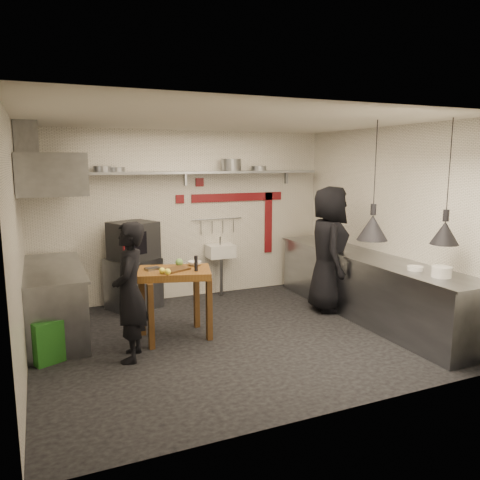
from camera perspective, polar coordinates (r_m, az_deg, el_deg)
name	(u,v)px	position (r m, az deg, el deg)	size (l,w,h in m)	color
floor	(234,337)	(6.33, -0.74, -11.76)	(5.00, 5.00, 0.00)	black
ceiling	(234,120)	(5.91, -0.80, 14.41)	(5.00, 5.00, 0.00)	beige
wall_back	(186,215)	(7.92, -6.64, 3.00)	(5.00, 0.04, 2.80)	silver
wall_front	(327,267)	(4.14, 10.54, -3.22)	(5.00, 0.04, 2.80)	silver
wall_left	(18,247)	(5.52, -25.49, -0.79)	(0.04, 4.20, 2.80)	silver
wall_right	(389,223)	(7.29, 17.69, 2.03)	(0.04, 4.20, 2.80)	silver
red_band_horiz	(238,197)	(8.20, -0.25, 5.25)	(1.70, 0.02, 0.14)	maroon
red_band_vert	(268,223)	(8.50, 3.47, 2.14)	(0.14, 0.02, 1.10)	maroon
red_tile_a	(200,182)	(7.94, -4.94, 7.02)	(0.14, 0.02, 0.14)	maroon
red_tile_b	(180,199)	(7.85, -7.34, 4.97)	(0.14, 0.02, 0.14)	maroon
back_shelf	(188,172)	(7.70, -6.35, 8.18)	(4.60, 0.34, 0.04)	slate
shelf_bracket_left	(63,180)	(7.52, -20.76, 6.83)	(0.04, 0.06, 0.24)	slate
shelf_bracket_mid	(185,178)	(7.85, -6.67, 7.47)	(0.04, 0.06, 0.24)	slate
shelf_bracket_right	(286,177)	(8.59, 5.66, 7.68)	(0.04, 0.06, 0.24)	slate
pan_far_left	(103,169)	(7.42, -16.41, 8.30)	(0.27, 0.27, 0.09)	slate
pan_mid_left	(117,170)	(7.44, -14.81, 8.30)	(0.24, 0.24, 0.07)	slate
stock_pot	(231,165)	(7.95, -1.09, 9.15)	(0.33, 0.33, 0.20)	slate
pan_right	(259,168)	(8.17, 2.30, 8.74)	(0.26, 0.26, 0.08)	slate
oven_stand	(133,283)	(7.60, -12.86, -5.15)	(0.70, 0.64, 0.80)	slate
combi_oven	(133,241)	(7.41, -12.88, -0.06)	(0.62, 0.58, 0.58)	black
oven_door	(138,243)	(7.14, -12.29, -0.40)	(0.53, 0.03, 0.46)	maroon
oven_glass	(136,244)	(7.10, -12.59, -0.48)	(0.39, 0.02, 0.34)	black
hand_sink	(220,251)	(8.03, -2.42, -1.34)	(0.46, 0.34, 0.22)	silver
sink_tap	(220,241)	(7.99, -2.43, -0.08)	(0.03, 0.03, 0.14)	slate
sink_drain	(221,276)	(8.08, -2.30, -4.46)	(0.06, 0.06, 0.66)	slate
utensil_rail	(217,219)	(8.07, -2.81, 2.60)	(0.02, 0.02, 0.90)	slate
counter_right	(367,287)	(7.25, 15.21, -5.56)	(0.70, 3.80, 0.90)	slate
counter_right_top	(368,257)	(7.14, 15.37, -1.96)	(0.76, 3.90, 0.03)	slate
plate_stack	(442,272)	(6.11, 23.38, -3.57)	(0.23, 0.23, 0.13)	silver
small_bowl_right	(415,268)	(6.38, 20.58, -3.23)	(0.20, 0.20, 0.05)	silver
counter_left	(55,302)	(6.75, -21.64, -7.04)	(0.70, 1.90, 0.90)	slate
counter_left_top	(53,268)	(6.64, -21.89, -3.19)	(0.76, 2.00, 0.03)	slate
extractor_hood	(50,173)	(6.49, -22.13, 7.54)	(0.78, 1.60, 0.50)	slate
hood_duct	(26,141)	(6.49, -24.60, 10.92)	(0.28, 0.28, 0.50)	slate
green_bin	(45,341)	(5.98, -22.65, -11.26)	(0.33, 0.33, 0.50)	#1F601A
prep_table	(175,304)	(6.23, -7.92, -7.70)	(0.92, 0.64, 0.92)	brown
cutting_board	(176,269)	(6.06, -7.86, -3.57)	(0.33, 0.23, 0.03)	#482C13
pepper_mill	(196,263)	(5.97, -5.39, -2.86)	(0.05, 0.05, 0.20)	black
lemon_a	(162,271)	(5.90, -9.48, -3.71)	(0.08, 0.08, 0.08)	#FBF13C
lemon_b	(168,272)	(5.84, -8.81, -3.84)	(0.08, 0.08, 0.08)	#FBF13C
veg_ball	(179,262)	(6.29, -7.42, -2.72)	(0.10, 0.10, 0.10)	#619543
steel_tray	(152,269)	(6.14, -10.62, -3.46)	(0.18, 0.12, 0.03)	slate
bowl	(195,263)	(6.32, -5.55, -2.84)	(0.18, 0.18, 0.06)	silver
heat_lamp_near	(375,181)	(6.08, 16.10, 6.90)	(0.38, 0.38, 1.48)	black
heat_lamp_far	(448,182)	(6.05, 24.07, 6.44)	(0.34, 0.34, 1.48)	black
chef_left	(130,292)	(5.57, -13.30, -6.18)	(0.59, 0.39, 1.63)	black
chef_right	(329,249)	(7.33, 10.80, -1.09)	(0.94, 0.61, 1.93)	black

